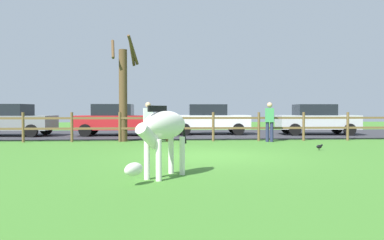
% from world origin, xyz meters
% --- Properties ---
extents(ground_plane, '(60.00, 60.00, 0.00)m').
position_xyz_m(ground_plane, '(0.00, 0.00, 0.00)').
color(ground_plane, '#3D7528').
extents(parking_asphalt, '(28.00, 7.40, 0.05)m').
position_xyz_m(parking_asphalt, '(0.00, 9.30, 0.03)').
color(parking_asphalt, '#2D2D33').
rests_on(parking_asphalt, ground_plane).
extents(paddock_fence, '(21.65, 0.11, 1.23)m').
position_xyz_m(paddock_fence, '(-0.23, 5.00, 0.70)').
color(paddock_fence, brown).
rests_on(paddock_fence, ground_plane).
extents(bare_tree, '(1.18, 1.03, 4.38)m').
position_xyz_m(bare_tree, '(-3.03, 5.14, 2.13)').
color(bare_tree, '#513A23').
rests_on(bare_tree, ground_plane).
extents(zebra, '(1.32, 1.65, 1.41)m').
position_xyz_m(zebra, '(-1.31, -3.48, 0.93)').
color(zebra, white).
rests_on(zebra, ground_plane).
extents(crow_on_grass, '(0.21, 0.10, 0.20)m').
position_xyz_m(crow_on_grass, '(3.78, 1.18, 0.13)').
color(crow_on_grass, black).
rests_on(crow_on_grass, ground_plane).
extents(parked_car_white, '(4.05, 1.99, 1.56)m').
position_xyz_m(parked_car_white, '(1.02, 8.76, 0.84)').
color(parked_car_white, white).
rests_on(parked_car_white, parking_asphalt).
extents(parked_car_silver, '(4.12, 2.13, 1.56)m').
position_xyz_m(parked_car_silver, '(6.50, 8.17, 0.84)').
color(parked_car_silver, '#B7BABF').
rests_on(parked_car_silver, parking_asphalt).
extents(parked_car_red, '(4.03, 1.94, 1.56)m').
position_xyz_m(parked_car_red, '(-3.76, 8.19, 0.84)').
color(parked_car_red, red).
rests_on(parked_car_red, parking_asphalt).
extents(parked_car_grey, '(4.14, 2.17, 1.56)m').
position_xyz_m(parked_car_grey, '(-8.82, 8.13, 0.84)').
color(parked_car_grey, slate).
rests_on(parked_car_grey, parking_asphalt).
extents(visitor_left_of_tree, '(0.41, 0.31, 1.64)m').
position_xyz_m(visitor_left_of_tree, '(3.04, 4.53, 0.91)').
color(visitor_left_of_tree, '#232847').
rests_on(visitor_left_of_tree, ground_plane).
extents(visitor_right_of_tree, '(0.40, 0.30, 1.64)m').
position_xyz_m(visitor_right_of_tree, '(-1.96, 4.38, 0.91)').
color(visitor_right_of_tree, '#232847').
rests_on(visitor_right_of_tree, ground_plane).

